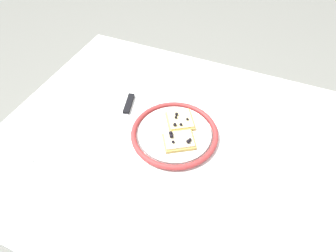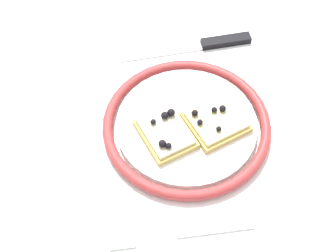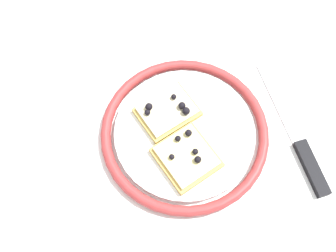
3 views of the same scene
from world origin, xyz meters
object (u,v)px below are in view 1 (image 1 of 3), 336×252
Objects in this scene: knife at (127,111)px; fork at (232,153)px; dining_table at (163,154)px; pizza_slice_near at (180,120)px; pizza_slice_far at (179,141)px; napkin at (34,144)px; plate at (175,133)px.

knife is 1.18× the size of fork.
dining_table is 4.96× the size of fork.
pizza_slice_far reaches higher than pizza_slice_near.
knife is 1.70× the size of napkin.
pizza_slice_far is (-0.03, 0.08, 0.00)m from pizza_slice_near.
plate is at bearing -0.18° from fork.
dining_table is 0.13m from pizza_slice_near.
fork is at bearing 165.72° from pizza_slice_near.
knife is at bearing -19.96° from dining_table.
pizza_slice_near is at bearing -89.52° from plate.
pizza_slice_near reaches higher than dining_table.
dining_table is 0.11m from pizza_slice_far.
pizza_slice_far reaches higher than napkin.
fork is (-0.18, 0.04, -0.02)m from pizza_slice_near.
napkin is at bearing 26.51° from dining_table.
napkin is at bearing 27.88° from plate.
knife is (0.15, -0.06, 0.08)m from dining_table.
plate is at bearing 170.18° from knife.
pizza_slice_far reaches higher than plate.
pizza_slice_near reaches higher than knife.
knife is (0.18, 0.01, -0.02)m from pizza_slice_near.
pizza_slice_far is at bearing -157.50° from napkin.
dining_table is 8.71× the size of pizza_slice_near.
dining_table is at bearing 68.84° from pizza_slice_near.
fork is (-0.18, 0.00, -0.01)m from plate.
pizza_slice_near is (-0.03, -0.07, 0.10)m from dining_table.
pizza_slice_far reaches higher than fork.
knife is at bearing 4.16° from pizza_slice_near.
dining_table is 4.20× the size of knife.
plate is 0.18m from fork.
fork is (-0.15, -0.03, -0.02)m from pizza_slice_far.
napkin is (0.34, 0.17, 0.08)m from dining_table.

